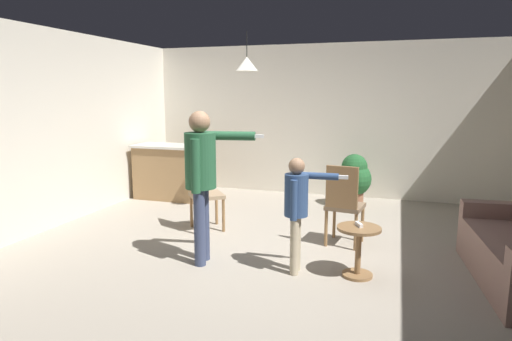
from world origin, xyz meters
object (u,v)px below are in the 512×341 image
object	(u,v)px
person_adult	(202,170)
dining_chair_by_counter	(344,202)
potted_plant_corner	(354,178)
side_table_by_couch	(358,245)
spare_remote_on_table	(359,224)
dining_chair_near_wall	(201,191)
kitchen_counter	(171,172)
person_child	(297,202)

from	to	relation	value
person_adult	dining_chair_by_counter	distance (m)	1.79
potted_plant_corner	person_adult	bearing A→B (deg)	-113.42
side_table_by_couch	spare_remote_on_table	bearing A→B (deg)	100.32
dining_chair_near_wall	kitchen_counter	bearing A→B (deg)	-177.82
side_table_by_couch	dining_chair_near_wall	bearing A→B (deg)	156.32
person_child	kitchen_counter	bearing A→B (deg)	-134.67
person_adult	spare_remote_on_table	distance (m)	1.72
person_adult	dining_chair_near_wall	size ratio (longest dim) A/B	1.66
dining_chair_by_counter	potted_plant_corner	xyz separation A→B (m)	(-0.07, 2.02, -0.07)
kitchen_counter	side_table_by_couch	xyz separation A→B (m)	(3.45, -2.49, -0.15)
side_table_by_couch	dining_chair_near_wall	xyz separation A→B (m)	(-2.16, 0.95, 0.22)
dining_chair_by_counter	person_child	bearing A→B (deg)	-102.16
kitchen_counter	spare_remote_on_table	xyz separation A→B (m)	(3.45, -2.46, 0.06)
kitchen_counter	dining_chair_by_counter	size ratio (longest dim) A/B	1.26
kitchen_counter	dining_chair_by_counter	world-z (taller)	dining_chair_by_counter
kitchen_counter	dining_chair_near_wall	bearing A→B (deg)	-50.04
person_adult	spare_remote_on_table	world-z (taller)	person_adult
dining_chair_near_wall	spare_remote_on_table	world-z (taller)	dining_chair_near_wall
person_child	dining_chair_by_counter	size ratio (longest dim) A/B	1.20
side_table_by_couch	spare_remote_on_table	size ratio (longest dim) A/B	4.00
side_table_by_couch	person_adult	world-z (taller)	person_adult
spare_remote_on_table	person_adult	bearing A→B (deg)	-174.59
spare_remote_on_table	kitchen_counter	bearing A→B (deg)	144.46
kitchen_counter	dining_chair_by_counter	bearing A→B (deg)	-26.62
potted_plant_corner	dining_chair_by_counter	bearing A→B (deg)	-87.99
person_adult	dining_chair_by_counter	xyz separation A→B (m)	(1.39, 1.02, -0.48)
dining_chair_near_wall	potted_plant_corner	distance (m)	2.69
kitchen_counter	side_table_by_couch	world-z (taller)	kitchen_counter
side_table_by_couch	person_adult	distance (m)	1.79
spare_remote_on_table	dining_chair_by_counter	bearing A→B (deg)	106.35
kitchen_counter	dining_chair_near_wall	xyz separation A→B (m)	(1.29, -1.54, 0.07)
person_adult	side_table_by_couch	bearing A→B (deg)	85.04
potted_plant_corner	spare_remote_on_table	size ratio (longest dim) A/B	6.63
kitchen_counter	dining_chair_near_wall	distance (m)	2.01
side_table_by_couch	potted_plant_corner	distance (m)	2.94
spare_remote_on_table	potted_plant_corner	bearing A→B (deg)	96.40
person_adult	potted_plant_corner	world-z (taller)	person_adult
dining_chair_by_counter	potted_plant_corner	distance (m)	2.03
person_adult	dining_chair_near_wall	world-z (taller)	person_adult
dining_chair_by_counter	side_table_by_couch	bearing A→B (deg)	-65.95
spare_remote_on_table	dining_chair_near_wall	bearing A→B (deg)	156.87
kitchen_counter	person_child	xyz separation A→B (m)	(2.84, -2.58, 0.27)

